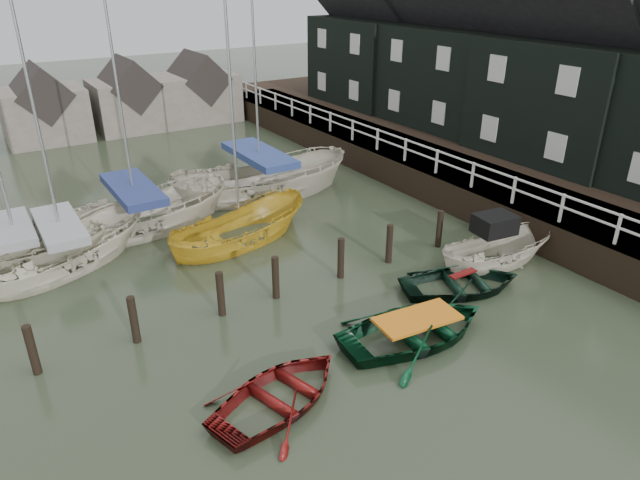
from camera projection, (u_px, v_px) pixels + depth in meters
ground at (365, 333)px, 15.89m from camera, size 120.00×120.00×0.00m
pier at (400, 161)px, 27.79m from camera, size 3.04×32.00×2.70m
land_strip at (479, 157)px, 30.77m from camera, size 14.00×38.00×1.50m
quay_houses at (514, 50)px, 27.29m from camera, size 6.52×28.14×10.01m
mooring_pilings at (278, 283)px, 17.43m from camera, size 13.72×0.22×1.80m
far_sheds at (128, 99)px, 35.32m from camera, size 14.00×4.08×4.39m
rowboat_red at (281, 403)px, 13.33m from camera, size 4.31×3.59×0.77m
rowboat_green at (416, 339)px, 15.62m from camera, size 4.74×3.60×0.92m
rowboat_dkgreen at (461, 290)px, 18.00m from camera, size 4.60×3.95×0.80m
motorboat at (494, 262)px, 19.55m from camera, size 4.53×2.20×2.60m
sailboat_a at (67, 263)px, 19.49m from camera, size 6.82×4.84×11.85m
sailboat_b at (139, 229)px, 22.12m from camera, size 7.46×2.92×11.98m
sailboat_c at (241, 240)px, 21.34m from camera, size 6.33×3.50×9.77m
sailboat_d at (261, 193)px, 25.63m from camera, size 8.54×4.46×13.74m
sailboat_e at (22, 263)px, 19.54m from camera, size 6.13×3.67×10.26m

